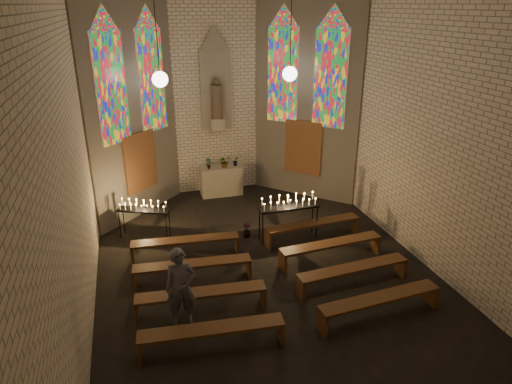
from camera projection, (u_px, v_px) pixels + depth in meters
floor at (269, 278)px, 11.01m from camera, size 12.00×12.00×0.00m
room at (234, 98)px, 12.58m from camera, size 8.22×12.43×7.00m
altar at (221, 181)px, 15.66m from camera, size 1.40×0.60×1.00m
flower_vase_left at (208, 163)px, 15.23m from camera, size 0.21×0.15×0.38m
flower_vase_center at (225, 162)px, 15.34m from camera, size 0.45×0.42×0.42m
flower_vase_right at (236, 161)px, 15.54m from camera, size 0.21×0.18×0.34m
aisle_flower_pot at (247, 230)px, 12.89m from camera, size 0.27×0.27×0.41m
votive_stand_left at (143, 208)px, 12.61m from camera, size 1.46×0.90×1.06m
votive_stand_right at (289, 204)px, 12.45m from camera, size 1.68×0.40×1.24m
pew_left_0 at (186, 242)px, 11.76m from camera, size 2.77×0.61×0.53m
pew_right_0 at (313, 225)px, 12.66m from camera, size 2.77×0.61×0.53m
pew_left_1 at (193, 266)px, 10.70m from camera, size 2.77×0.61×0.53m
pew_right_1 at (331, 246)px, 11.60m from camera, size 2.77×0.61×0.53m
pew_left_2 at (201, 295)px, 9.63m from camera, size 2.77×0.61×0.53m
pew_right_2 at (353, 270)px, 10.53m from camera, size 2.77×0.61×0.53m
pew_left_3 at (212, 332)px, 8.57m from camera, size 2.77×0.61×0.53m
pew_right_3 at (380, 300)px, 9.47m from camera, size 2.77×0.61×0.53m
visitor at (181, 287)px, 9.15m from camera, size 0.63×0.42×1.72m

